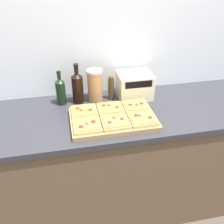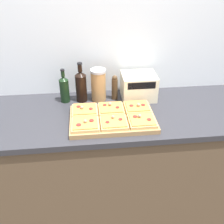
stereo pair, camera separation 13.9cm
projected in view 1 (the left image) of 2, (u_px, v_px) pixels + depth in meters
The scene contains 14 objects.
wall_back at pixel (105, 51), 1.93m from camera, with size 6.00×0.06×2.50m.
kitchen_counter at pixel (114, 162), 2.05m from camera, with size 2.63×0.67×0.94m.
cutting_board at pixel (113, 119), 1.69m from camera, with size 0.55×0.35×0.03m, color #A37A4C.
pizza_slice_back_left at pixel (84, 112), 1.72m from camera, with size 0.17×0.15×0.05m.
pizza_slice_back_center at pixel (110, 109), 1.75m from camera, with size 0.17×0.15×0.05m.
pizza_slice_back_right at pixel (136, 106), 1.78m from camera, with size 0.17×0.15×0.05m.
pizza_slice_front_left at pixel (87, 126), 1.58m from camera, with size 0.17×0.15×0.05m.
pizza_slice_front_center at pixel (116, 122), 1.61m from camera, with size 0.17×0.15×0.05m.
pizza_slice_front_right at pixel (143, 119), 1.64m from camera, with size 0.17×0.15×0.05m.
olive_oil_bottle at pixel (61, 91), 1.84m from camera, with size 0.07×0.07×0.25m.
wine_bottle at pixel (78, 87), 1.85m from camera, with size 0.08×0.08×0.29m.
grain_jar_tall at pixel (95, 86), 1.87m from camera, with size 0.11×0.11×0.24m.
pepper_mill at pixel (111, 87), 1.91m from camera, with size 0.04×0.04×0.19m.
toaster_oven at pixel (134, 85), 1.94m from camera, with size 0.27×0.21×0.19m.
Camera 1 is at (-0.33, -1.17, 1.89)m, focal length 42.00 mm.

